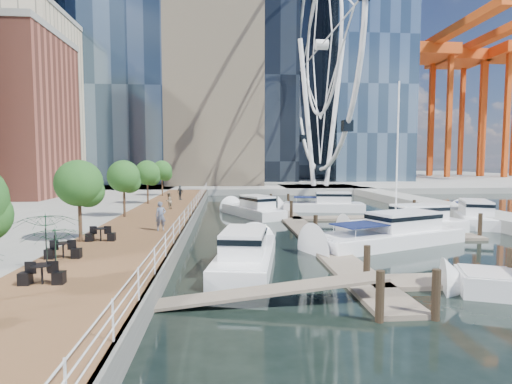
{
  "coord_description": "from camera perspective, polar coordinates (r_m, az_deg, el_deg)",
  "views": [
    {
      "loc": [
        -3.3,
        -18.95,
        5.53
      ],
      "look_at": [
        -0.71,
        13.46,
        3.0
      ],
      "focal_mm": 28.0,
      "sensor_mm": 36.0,
      "label": 1
    }
  ],
  "objects": [
    {
      "name": "ground",
      "position": [
        20.02,
        5.2,
        -11.6
      ],
      "size": [
        520.0,
        520.0,
        0.0
      ],
      "primitive_type": "plane",
      "color": "black",
      "rests_on": "ground"
    },
    {
      "name": "boardwalk",
      "position": [
        34.8,
        -13.99,
        -4.0
      ],
      "size": [
        6.0,
        60.0,
        1.0
      ],
      "primitive_type": "cube",
      "color": "brown",
      "rests_on": "ground"
    },
    {
      "name": "seawall",
      "position": [
        34.43,
        -9.04,
        -4.01
      ],
      "size": [
        0.25,
        60.0,
        1.0
      ],
      "primitive_type": "cube",
      "color": "#595954",
      "rests_on": "ground"
    },
    {
      "name": "land_far",
      "position": [
        121.1,
        -3.01,
        2.06
      ],
      "size": [
        200.0,
        114.0,
        1.0
      ],
      "primitive_type": "cube",
      "color": "gray",
      "rests_on": "ground"
    },
    {
      "name": "breakwater",
      "position": [
        45.67,
        26.16,
        -2.33
      ],
      "size": [
        4.0,
        60.0,
        1.0
      ],
      "primitive_type": "cube",
      "color": "gray",
      "rests_on": "ground"
    },
    {
      "name": "pier",
      "position": [
        73.21,
        9.11,
        0.45
      ],
      "size": [
        14.0,
        12.0,
        1.0
      ],
      "primitive_type": "cube",
      "color": "gray",
      "rests_on": "ground"
    },
    {
      "name": "railing",
      "position": [
        34.3,
        -9.23,
        -2.31
      ],
      "size": [
        0.1,
        60.0,
        1.05
      ],
      "primitive_type": null,
      "color": "white",
      "rests_on": "boardwalk"
    },
    {
      "name": "floating_docks",
      "position": [
        31.46,
        16.54,
        -4.95
      ],
      "size": [
        16.0,
        34.0,
        2.6
      ],
      "color": "#6D6051",
      "rests_on": "ground"
    },
    {
      "name": "ferris_wheel",
      "position": [
        75.83,
        9.36,
        19.99
      ],
      "size": [
        5.8,
        45.6,
        47.8
      ],
      "color": "white",
      "rests_on": "ground"
    },
    {
      "name": "port_cranes",
      "position": [
        135.59,
        27.48,
        10.08
      ],
      "size": [
        40.0,
        52.0,
        38.0
      ],
      "color": "#D84C14",
      "rests_on": "ground"
    },
    {
      "name": "street_trees",
      "position": [
        33.96,
        -18.38,
        2.13
      ],
      "size": [
        2.6,
        42.6,
        4.6
      ],
      "color": "#3F2B1C",
      "rests_on": "ground"
    },
    {
      "name": "cafe_tables",
      "position": [
        18.85,
        -26.91,
        -8.79
      ],
      "size": [
        2.5,
        13.7,
        0.74
      ],
      "color": "black",
      "rests_on": "ground"
    },
    {
      "name": "yacht_foreground",
      "position": [
        27.88,
        18.39,
        -7.22
      ],
      "size": [
        12.33,
        7.59,
        2.15
      ],
      "primitive_type": null,
      "rotation": [
        0.0,
        0.0,
        1.97
      ],
      "color": "white",
      "rests_on": "ground"
    },
    {
      "name": "pedestrian_near",
      "position": [
        26.76,
        -13.46,
        -3.37
      ],
      "size": [
        0.8,
        0.64,
        1.89
      ],
      "primitive_type": "imported",
      "rotation": [
        0.0,
        0.0,
        0.31
      ],
      "color": "slate",
      "rests_on": "boardwalk"
    },
    {
      "name": "pedestrian_mid",
      "position": [
        38.46,
        -12.38,
        -1.26
      ],
      "size": [
        0.89,
        0.95,
        1.55
      ],
      "primitive_type": "imported",
      "rotation": [
        0.0,
        0.0,
        -2.11
      ],
      "color": "gray",
      "rests_on": "boardwalk"
    },
    {
      "name": "pedestrian_far",
      "position": [
        47.53,
        -10.78,
        -0.06
      ],
      "size": [
        1.02,
        0.99,
        1.72
      ],
      "primitive_type": "imported",
      "rotation": [
        0.0,
        0.0,
        2.39
      ],
      "color": "#2F353A",
      "rests_on": "boardwalk"
    },
    {
      "name": "moored_yachts",
      "position": [
        33.36,
        17.27,
        -5.29
      ],
      "size": [
        26.58,
        33.0,
        11.5
      ],
      "color": "white",
      "rests_on": "ground"
    },
    {
      "name": "cafe_seating",
      "position": [
        16.74,
        -29.58,
        -7.89
      ],
      "size": [
        3.82,
        7.98,
        2.43
      ],
      "color": "#103C24",
      "rests_on": "ground"
    }
  ]
}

